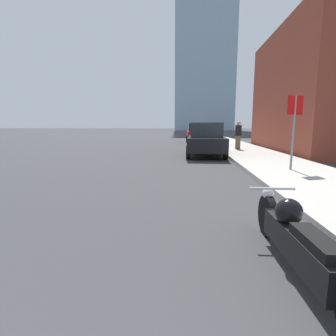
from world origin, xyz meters
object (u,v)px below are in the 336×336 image
(parked_car_white, at_px, (195,131))
(pedestrian, at_px, (238,135))
(parked_car_yellow, at_px, (193,130))
(parked_car_black, at_px, (206,140))
(motorcycle, at_px, (297,240))
(stop_sign, at_px, (294,120))
(parked_car_red, at_px, (196,133))

(parked_car_white, height_order, pedestrian, pedestrian)
(parked_car_white, relative_size, pedestrian, 2.30)
(parked_car_yellow, bearing_deg, parked_car_black, -92.50)
(parked_car_yellow, bearing_deg, motorcycle, -92.21)
(parked_car_white, bearing_deg, motorcycle, -86.07)
(parked_car_white, bearing_deg, parked_car_yellow, 93.96)
(parked_car_black, bearing_deg, stop_sign, -61.94)
(motorcycle, height_order, parked_car_black, parked_car_black)
(parked_car_yellow, relative_size, pedestrian, 2.58)
(motorcycle, relative_size, parked_car_black, 0.62)
(motorcycle, xyz_separation_m, parked_car_yellow, (-0.39, 46.66, 0.47))
(pedestrian, bearing_deg, stop_sign, -87.57)
(parked_car_black, relative_size, pedestrian, 2.49)
(motorcycle, bearing_deg, parked_car_black, 89.98)
(motorcycle, relative_size, pedestrian, 1.53)
(parked_car_red, xyz_separation_m, parked_car_yellow, (0.10, 24.49, -0.07))
(parked_car_black, distance_m, stop_sign, 5.64)
(pedestrian, bearing_deg, parked_car_white, 96.20)
(parked_car_white, bearing_deg, pedestrian, -80.34)
(motorcycle, height_order, pedestrian, pedestrian)
(parked_car_black, xyz_separation_m, pedestrian, (2.17, 2.82, 0.17))
(parked_car_white, xyz_separation_m, stop_sign, (2.50, -27.79, 0.89))
(motorcycle, height_order, parked_car_yellow, parked_car_yellow)
(parked_car_white, xyz_separation_m, pedestrian, (2.17, -20.00, 0.16))
(motorcycle, bearing_deg, stop_sign, 68.71)
(parked_car_yellow, relative_size, stop_sign, 1.87)
(parked_car_black, bearing_deg, motorcycle, -87.19)
(stop_sign, bearing_deg, parked_car_red, 99.61)
(parked_car_black, distance_m, parked_car_yellow, 35.53)
(parked_car_red, bearing_deg, motorcycle, -90.48)
(parked_car_white, bearing_deg, stop_sign, -81.40)
(parked_car_yellow, xyz_separation_m, stop_sign, (2.61, -40.51, 0.93))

